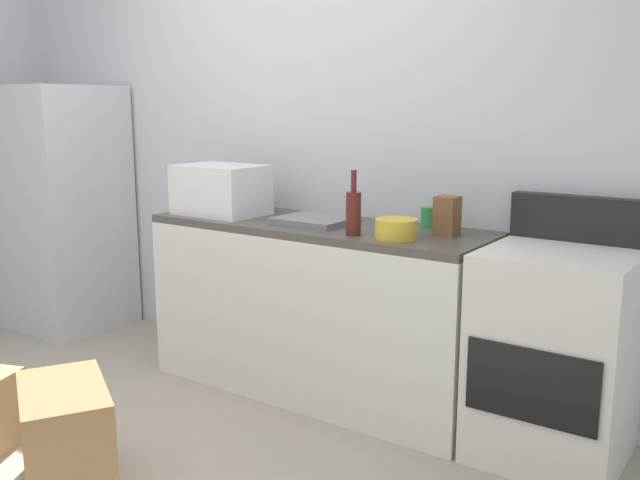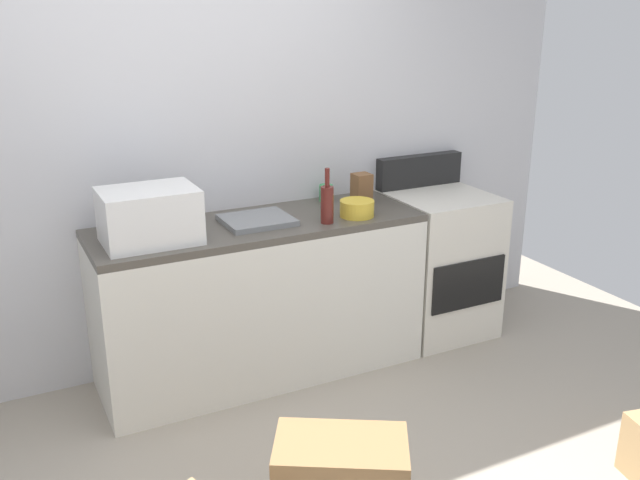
# 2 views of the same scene
# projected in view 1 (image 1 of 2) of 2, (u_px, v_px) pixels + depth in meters

# --- Properties ---
(ground_plane) EXTENTS (6.00, 6.00, 0.00)m
(ground_plane) POSITION_uv_depth(u_px,v_px,m) (95.00, 467.00, 2.91)
(ground_plane) COLOR #9E9384
(wall_back) EXTENTS (5.00, 0.10, 2.60)m
(wall_back) POSITION_uv_depth(u_px,v_px,m) (310.00, 139.00, 3.91)
(wall_back) COLOR silver
(wall_back) RESTS_ON ground_plane
(kitchen_counter) EXTENTS (1.80, 0.60, 0.90)m
(kitchen_counter) POSITION_uv_depth(u_px,v_px,m) (318.00, 308.00, 3.62)
(kitchen_counter) COLOR silver
(kitchen_counter) RESTS_ON ground_plane
(refrigerator) EXTENTS (0.68, 0.66, 1.61)m
(refrigerator) POSITION_uv_depth(u_px,v_px,m) (64.00, 208.00, 4.66)
(refrigerator) COLOR silver
(refrigerator) RESTS_ON ground_plane
(stove_oven) EXTENTS (0.60, 0.61, 1.10)m
(stove_oven) POSITION_uv_depth(u_px,v_px,m) (555.00, 352.00, 2.94)
(stove_oven) COLOR silver
(stove_oven) RESTS_ON ground_plane
(microwave) EXTENTS (0.46, 0.34, 0.27)m
(microwave) POSITION_uv_depth(u_px,v_px,m) (221.00, 190.00, 3.79)
(microwave) COLOR white
(microwave) RESTS_ON kitchen_counter
(sink_basin) EXTENTS (0.36, 0.32, 0.03)m
(sink_basin) POSITION_uv_depth(u_px,v_px,m) (315.00, 220.00, 3.53)
(sink_basin) COLOR slate
(sink_basin) RESTS_ON kitchen_counter
(wine_bottle) EXTENTS (0.07, 0.07, 0.30)m
(wine_bottle) POSITION_uv_depth(u_px,v_px,m) (353.00, 212.00, 3.18)
(wine_bottle) COLOR #591E19
(wine_bottle) RESTS_ON kitchen_counter
(coffee_mug) EXTENTS (0.08, 0.08, 0.10)m
(coffee_mug) POSITION_uv_depth(u_px,v_px,m) (429.00, 217.00, 3.40)
(coffee_mug) COLOR #338C4C
(coffee_mug) RESTS_ON kitchen_counter
(knife_block) EXTENTS (0.10, 0.10, 0.18)m
(knife_block) POSITION_uv_depth(u_px,v_px,m) (447.00, 216.00, 3.19)
(knife_block) COLOR brown
(knife_block) RESTS_ON kitchen_counter
(mixing_bowl) EXTENTS (0.19, 0.19, 0.09)m
(mixing_bowl) POSITION_uv_depth(u_px,v_px,m) (396.00, 229.00, 3.11)
(mixing_bowl) COLOR gold
(mixing_bowl) RESTS_ON kitchen_counter
(cardboard_box_large) EXTENTS (0.60, 0.53, 0.43)m
(cardboard_box_large) POSITION_uv_depth(u_px,v_px,m) (66.00, 440.00, 2.69)
(cardboard_box_large) COLOR olive
(cardboard_box_large) RESTS_ON ground_plane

